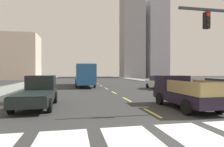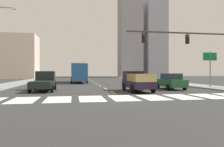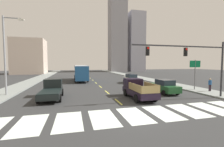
{
  "view_description": "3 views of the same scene",
  "coord_description": "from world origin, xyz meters",
  "views": [
    {
      "loc": [
        -4.12,
        -5.6,
        2.24
      ],
      "look_at": [
        -0.32,
        13.54,
        2.03
      ],
      "focal_mm": 30.31,
      "sensor_mm": 36.0,
      "label": 1
    },
    {
      "loc": [
        -3.48,
        -15.23,
        1.87
      ],
      "look_at": [
        1.89,
        15.37,
        1.66
      ],
      "focal_mm": 34.79,
      "sensor_mm": 36.0,
      "label": 2
    },
    {
      "loc": [
        -4.19,
        -10.0,
        3.69
      ],
      "look_at": [
        1.9,
        13.9,
        2.09
      ],
      "focal_mm": 24.45,
      "sensor_mm": 36.0,
      "label": 3
    }
  ],
  "objects": [
    {
      "name": "lane_dash_4",
      "position": [
        0.0,
        24.0,
        0.0
      ],
      "size": [
        0.16,
        2.4,
        0.01
      ],
      "primitive_type": "cube",
      "color": "#D2CC4C",
      "rests_on": "ground"
    },
    {
      "name": "ground_plane",
      "position": [
        0.0,
        0.0,
        0.0
      ],
      "size": [
        160.0,
        160.0,
        0.0
      ],
      "primitive_type": "plane",
      "color": "#303132"
    },
    {
      "name": "lane_dash_3",
      "position": [
        0.0,
        19.0,
        0.0
      ],
      "size": [
        0.16,
        2.4,
        0.01
      ],
      "primitive_type": "cube",
      "color": "#D2CC4C",
      "rests_on": "ground"
    },
    {
      "name": "lane_dash_6",
      "position": [
        0.0,
        34.0,
        0.0
      ],
      "size": [
        0.16,
        2.4,
        0.01
      ],
      "primitive_type": "cube",
      "color": "#D2CC4C",
      "rests_on": "ground"
    },
    {
      "name": "sedan_far",
      "position": [
        6.4,
        16.96,
        0.86
      ],
      "size": [
        2.02,
        4.4,
        1.72
      ],
      "rotation": [
        0.0,
        0.0,
        -0.02
      ],
      "color": "silver",
      "rests_on": "ground"
    },
    {
      "name": "crosswalk_stripe_7",
      "position": [
        6.8,
        0.0,
        0.0
      ],
      "size": [
        1.74,
        3.56,
        0.01
      ],
      "primitive_type": "cube",
      "color": "silver",
      "rests_on": "ground"
    },
    {
      "name": "pickup_dark",
      "position": [
        -6.43,
        7.25,
        0.92
      ],
      "size": [
        2.18,
        5.2,
        1.96
      ],
      "rotation": [
        0.0,
        0.0,
        -0.02
      ],
      "color": "black",
      "rests_on": "ground"
    },
    {
      "name": "block_mid_left",
      "position": [
        -19.34,
        50.8,
        6.21
      ],
      "size": [
        10.57,
        8.98,
        12.42
      ],
      "primitive_type": "cube",
      "color": "beige",
      "rests_on": "ground"
    },
    {
      "name": "city_bus",
      "position": [
        -2.64,
        23.45,
        1.95
      ],
      "size": [
        2.72,
        10.8,
        3.32
      ],
      "rotation": [
        0.0,
        0.0,
        0.01
      ],
      "color": "#205185",
      "rests_on": "ground"
    },
    {
      "name": "lane_dash_0",
      "position": [
        0.0,
        4.0,
        0.0
      ],
      "size": [
        0.16,
        2.4,
        0.01
      ],
      "primitive_type": "cube",
      "color": "#D2CC4C",
      "rests_on": "ground"
    },
    {
      "name": "crosswalk_stripe_4",
      "position": [
        0.0,
        0.0,
        0.0
      ],
      "size": [
        1.74,
        3.56,
        0.01
      ],
      "primitive_type": "cube",
      "color": "silver",
      "rests_on": "ground"
    },
    {
      "name": "lane_dash_5",
      "position": [
        0.0,
        29.0,
        0.0
      ],
      "size": [
        0.16,
        2.4,
        0.01
      ],
      "primitive_type": "cube",
      "color": "#D2CC4C",
      "rests_on": "ground"
    },
    {
      "name": "lane_dash_2",
      "position": [
        0.0,
        14.0,
        0.0
      ],
      "size": [
        0.16,
        2.4,
        0.01
      ],
      "primitive_type": "cube",
      "color": "#D2CC4C",
      "rests_on": "ground"
    },
    {
      "name": "traffic_signal_gantry",
      "position": [
        7.88,
        2.94,
        4.25
      ],
      "size": [
        10.44,
        0.27,
        6.0
      ],
      "color": "#2D2D33",
      "rests_on": "ground"
    },
    {
      "name": "sidewalk_left",
      "position": [
        -12.45,
        18.0,
        0.07
      ],
      "size": [
        3.5,
        110.0,
        0.15
      ],
      "primitive_type": "cube",
      "color": "gray",
      "rests_on": "ground"
    },
    {
      "name": "lane_dash_1",
      "position": [
        0.0,
        9.0,
        0.0
      ],
      "size": [
        0.16,
        2.4,
        0.01
      ],
      "primitive_type": "cube",
      "color": "#D2CC4C",
      "rests_on": "ground"
    },
    {
      "name": "tower_tall_centre",
      "position": [
        15.96,
        58.86,
        17.37
      ],
      "size": [
        7.57,
        7.07,
        34.73
      ],
      "primitive_type": "cube",
      "color": "gray",
      "rests_on": "ground"
    },
    {
      "name": "crosswalk_stripe_5",
      "position": [
        2.27,
        0.0,
        0.0
      ],
      "size": [
        1.74,
        3.56,
        0.01
      ],
      "primitive_type": "cube",
      "color": "silver",
      "rests_on": "ground"
    },
    {
      "name": "crosswalk_stripe_1",
      "position": [
        -6.8,
        0.0,
        0.0
      ],
      "size": [
        1.74,
        3.56,
        0.01
      ],
      "primitive_type": "cube",
      "color": "silver",
      "rests_on": "ground"
    },
    {
      "name": "crosswalk_stripe_3",
      "position": [
        -2.27,
        0.0,
        0.0
      ],
      "size": [
        1.74,
        3.56,
        0.01
      ],
      "primitive_type": "cube",
      "color": "silver",
      "rests_on": "ground"
    },
    {
      "name": "lane_dash_7",
      "position": [
        0.0,
        39.0,
        0.0
      ],
      "size": [
        0.16,
        2.4,
        0.01
      ],
      "primitive_type": "cube",
      "color": "#D2CC4C",
      "rests_on": "ground"
    },
    {
      "name": "sidewalk_right",
      "position": [
        12.45,
        18.0,
        0.07
      ],
      "size": [
        3.5,
        110.0,
        0.15
      ],
      "primitive_type": "cube",
      "color": "gray",
      "rests_on": "ground"
    },
    {
      "name": "crosswalk_stripe_6",
      "position": [
        4.54,
        0.0,
        0.0
      ],
      "size": [
        1.74,
        3.56,
        0.01
      ],
      "primitive_type": "cube",
      "color": "silver",
      "rests_on": "ground"
    },
    {
      "name": "sedan_mid",
      "position": [
        6.8,
        6.68,
        0.86
      ],
      "size": [
        2.02,
        4.4,
        1.72
      ],
      "rotation": [
        0.0,
        0.0,
        0.02
      ],
      "color": "#1D4F27",
      "rests_on": "ground"
    },
    {
      "name": "block_mid_right",
      "position": [
        25.6,
        61.51,
        14.1
      ],
      "size": [
        7.41,
        10.41,
        28.2
      ],
      "primitive_type": "cube",
      "color": "#92929E",
      "rests_on": "ground"
    },
    {
      "name": "direction_sign_green",
      "position": [
        11.91,
        7.32,
        3.03
      ],
      "size": [
        1.7,
        0.12,
        4.2
      ],
      "color": "slate",
      "rests_on": "ground"
    },
    {
      "name": "pickup_stakebed",
      "position": [
        2.51,
        5.17,
        0.94
      ],
      "size": [
        2.18,
        5.2,
        1.96
      ],
      "rotation": [
        0.0,
        0.0,
        -0.02
      ],
      "color": "black",
      "rests_on": "ground"
    },
    {
      "name": "crosswalk_stripe_2",
      "position": [
        -4.54,
        0.0,
        0.0
      ],
      "size": [
        1.74,
        3.56,
        0.01
      ],
      "primitive_type": "cube",
      "color": "silver",
      "rests_on": "ground"
    }
  ]
}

